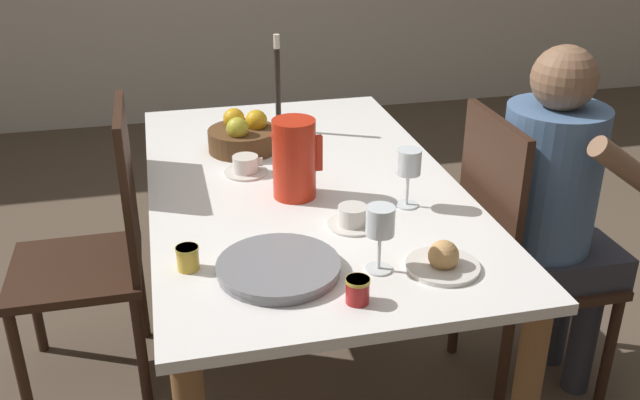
{
  "coord_description": "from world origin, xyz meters",
  "views": [
    {
      "loc": [
        -0.41,
        -2.0,
        1.64
      ],
      "look_at": [
        0.0,
        -0.24,
        0.77
      ],
      "focal_mm": 40.0,
      "sensor_mm": 36.0,
      "label": 1
    }
  ],
  "objects_px": {
    "person_seated": "(556,200)",
    "bread_plate": "(443,261)",
    "fruit_bowl": "(243,136)",
    "wine_glass_juice": "(380,225)",
    "jam_jar_amber": "(358,289)",
    "serving_tray": "(279,268)",
    "candlestick_tall": "(278,93)",
    "wine_glass_water": "(409,165)",
    "chair_person_side": "(517,254)",
    "chair_opposite": "(98,247)",
    "teacup_across": "(246,166)",
    "teacup_near_person": "(353,218)",
    "jam_jar_red": "(188,257)",
    "red_pitcher": "(294,158)"
  },
  "relations": [
    {
      "from": "jam_jar_red",
      "to": "fruit_bowl",
      "type": "xyz_separation_m",
      "value": [
        0.24,
        0.77,
        0.02
      ]
    },
    {
      "from": "person_seated",
      "to": "bread_plate",
      "type": "distance_m",
      "value": 0.63
    },
    {
      "from": "fruit_bowl",
      "to": "wine_glass_juice",
      "type": "bearing_deg",
      "value": -76.16
    },
    {
      "from": "wine_glass_juice",
      "to": "wine_glass_water",
      "type": "bearing_deg",
      "value": 60.08
    },
    {
      "from": "wine_glass_water",
      "to": "bread_plate",
      "type": "distance_m",
      "value": 0.37
    },
    {
      "from": "person_seated",
      "to": "serving_tray",
      "type": "bearing_deg",
      "value": -73.08
    },
    {
      "from": "wine_glass_water",
      "to": "candlestick_tall",
      "type": "height_order",
      "value": "candlestick_tall"
    },
    {
      "from": "wine_glass_juice",
      "to": "bread_plate",
      "type": "xyz_separation_m",
      "value": [
        0.16,
        -0.03,
        -0.1
      ]
    },
    {
      "from": "red_pitcher",
      "to": "fruit_bowl",
      "type": "distance_m",
      "value": 0.43
    },
    {
      "from": "teacup_across",
      "to": "serving_tray",
      "type": "distance_m",
      "value": 0.63
    },
    {
      "from": "wine_glass_water",
      "to": "candlestick_tall",
      "type": "bearing_deg",
      "value": 109.04
    },
    {
      "from": "wine_glass_juice",
      "to": "jam_jar_red",
      "type": "xyz_separation_m",
      "value": [
        -0.46,
        0.11,
        -0.09
      ]
    },
    {
      "from": "wine_glass_juice",
      "to": "teacup_near_person",
      "type": "relative_size",
      "value": 1.22
    },
    {
      "from": "wine_glass_water",
      "to": "wine_glass_juice",
      "type": "distance_m",
      "value": 0.38
    },
    {
      "from": "wine_glass_juice",
      "to": "fruit_bowl",
      "type": "height_order",
      "value": "wine_glass_juice"
    },
    {
      "from": "chair_opposite",
      "to": "jam_jar_amber",
      "type": "bearing_deg",
      "value": -142.11
    },
    {
      "from": "serving_tray",
      "to": "person_seated",
      "type": "bearing_deg",
      "value": 16.92
    },
    {
      "from": "serving_tray",
      "to": "candlestick_tall",
      "type": "relative_size",
      "value": 0.85
    },
    {
      "from": "teacup_across",
      "to": "jam_jar_amber",
      "type": "bearing_deg",
      "value": -79.62
    },
    {
      "from": "wine_glass_water",
      "to": "teacup_across",
      "type": "relative_size",
      "value": 1.24
    },
    {
      "from": "teacup_across",
      "to": "serving_tray",
      "type": "relative_size",
      "value": 0.46
    },
    {
      "from": "chair_person_side",
      "to": "teacup_across",
      "type": "xyz_separation_m",
      "value": [
        -0.82,
        0.33,
        0.25
      ]
    },
    {
      "from": "wine_glass_juice",
      "to": "teacup_near_person",
      "type": "xyz_separation_m",
      "value": [
        0.0,
        0.24,
        -0.1
      ]
    },
    {
      "from": "wine_glass_juice",
      "to": "candlestick_tall",
      "type": "height_order",
      "value": "candlestick_tall"
    },
    {
      "from": "chair_person_side",
      "to": "person_seated",
      "type": "bearing_deg",
      "value": 76.19
    },
    {
      "from": "bread_plate",
      "to": "teacup_across",
      "type": "bearing_deg",
      "value": 119.17
    },
    {
      "from": "person_seated",
      "to": "red_pitcher",
      "type": "distance_m",
      "value": 0.82
    },
    {
      "from": "chair_person_side",
      "to": "wine_glass_water",
      "type": "xyz_separation_m",
      "value": [
        -0.39,
        -0.02,
        0.35
      ]
    },
    {
      "from": "wine_glass_water",
      "to": "teacup_near_person",
      "type": "distance_m",
      "value": 0.23
    },
    {
      "from": "chair_person_side",
      "to": "chair_opposite",
      "type": "height_order",
      "value": "same"
    },
    {
      "from": "red_pitcher",
      "to": "fruit_bowl",
      "type": "relative_size",
      "value": 1.01
    },
    {
      "from": "jam_jar_amber",
      "to": "fruit_bowl",
      "type": "bearing_deg",
      "value": 97.21
    },
    {
      "from": "bread_plate",
      "to": "jam_jar_red",
      "type": "bearing_deg",
      "value": 167.02
    },
    {
      "from": "chair_person_side",
      "to": "bread_plate",
      "type": "relative_size",
      "value": 5.23
    },
    {
      "from": "person_seated",
      "to": "teacup_across",
      "type": "height_order",
      "value": "person_seated"
    },
    {
      "from": "serving_tray",
      "to": "wine_glass_water",
      "type": "bearing_deg",
      "value": 33.64
    },
    {
      "from": "person_seated",
      "to": "red_pitcher",
      "type": "xyz_separation_m",
      "value": [
        -0.79,
        0.15,
        0.15
      ]
    },
    {
      "from": "wine_glass_water",
      "to": "jam_jar_red",
      "type": "distance_m",
      "value": 0.69
    },
    {
      "from": "jam_jar_amber",
      "to": "fruit_bowl",
      "type": "height_order",
      "value": "fruit_bowl"
    },
    {
      "from": "serving_tray",
      "to": "jam_jar_red",
      "type": "height_order",
      "value": "jam_jar_red"
    },
    {
      "from": "chair_person_side",
      "to": "teacup_near_person",
      "type": "relative_size",
      "value": 6.84
    },
    {
      "from": "bread_plate",
      "to": "jam_jar_amber",
      "type": "relative_size",
      "value": 3.0
    },
    {
      "from": "chair_person_side",
      "to": "red_pitcher",
      "type": "bearing_deg",
      "value": -100.23
    },
    {
      "from": "chair_opposite",
      "to": "teacup_near_person",
      "type": "bearing_deg",
      "value": -121.9
    },
    {
      "from": "chair_opposite",
      "to": "jam_jar_amber",
      "type": "distance_m",
      "value": 1.07
    },
    {
      "from": "bread_plate",
      "to": "candlestick_tall",
      "type": "xyz_separation_m",
      "value": [
        -0.22,
        1.08,
        0.12
      ]
    },
    {
      "from": "wine_glass_water",
      "to": "teacup_across",
      "type": "bearing_deg",
      "value": 140.87
    },
    {
      "from": "red_pitcher",
      "to": "serving_tray",
      "type": "distance_m",
      "value": 0.46
    },
    {
      "from": "teacup_across",
      "to": "bread_plate",
      "type": "height_order",
      "value": "bread_plate"
    },
    {
      "from": "teacup_near_person",
      "to": "fruit_bowl",
      "type": "relative_size",
      "value": 0.59
    }
  ]
}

